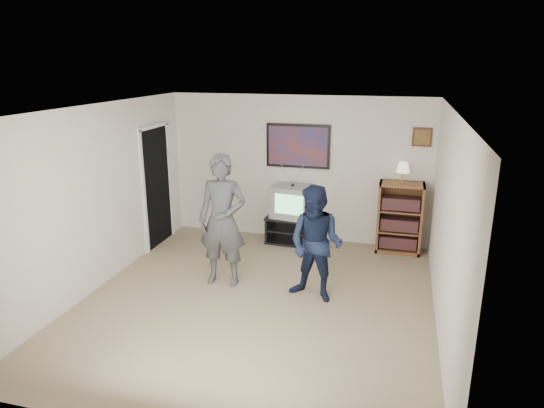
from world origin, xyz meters
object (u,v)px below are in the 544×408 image
at_px(crt_television, 293,201).
at_px(bookshelf, 400,218).
at_px(person_short, 316,244).
at_px(person_tall, 222,221).
at_px(media_stand, 294,230).

xyz_separation_m(crt_television, bookshelf, (1.78, 0.05, -0.16)).
xyz_separation_m(crt_television, person_short, (0.75, -1.95, 0.03)).
relative_size(crt_television, person_tall, 0.35).
xyz_separation_m(bookshelf, person_short, (-1.03, -2.00, 0.19)).
bearing_deg(person_tall, crt_television, 69.96).
bearing_deg(crt_television, person_tall, -99.21).
bearing_deg(person_short, crt_television, 126.06).
xyz_separation_m(crt_television, person_tall, (-0.59, -1.80, 0.19)).
bearing_deg(bookshelf, person_tall, -142.01).
height_order(crt_television, person_short, person_short).
bearing_deg(person_tall, bookshelf, 36.01).
distance_m(crt_television, person_short, 2.09).
bearing_deg(person_tall, media_stand, 68.87).
distance_m(person_tall, person_short, 1.35).
relative_size(crt_television, bookshelf, 0.55).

